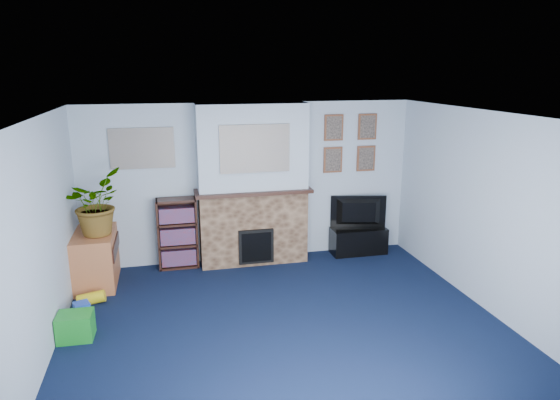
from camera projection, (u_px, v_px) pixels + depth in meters
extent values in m
cube|color=#0D1732|center=(285.00, 326.00, 5.75)|extent=(5.00, 4.50, 0.01)
cube|color=white|center=(286.00, 116.00, 5.14)|extent=(5.00, 4.50, 0.01)
cube|color=#AABACE|center=(250.00, 183.00, 7.56)|extent=(5.00, 0.04, 2.40)
cube|color=#AABACE|center=(366.00, 327.00, 3.32)|extent=(5.00, 0.04, 2.40)
cube|color=#AABACE|center=(39.00, 245.00, 4.89)|extent=(0.04, 4.50, 2.40)
cube|color=#AABACE|center=(488.00, 212.00, 5.99)|extent=(0.04, 4.50, 2.40)
cube|color=brown|center=(253.00, 227.00, 7.54)|extent=(1.60, 0.40, 1.10)
cube|color=brown|center=(252.00, 149.00, 7.23)|extent=(1.60, 0.40, 1.30)
cube|color=brown|center=(253.00, 191.00, 7.36)|extent=(1.72, 0.50, 0.05)
cube|color=brown|center=(256.00, 246.00, 7.40)|extent=(0.52, 0.08, 0.52)
cube|color=brown|center=(257.00, 247.00, 7.36)|extent=(0.44, 0.02, 0.44)
cube|color=gray|center=(255.00, 149.00, 7.02)|extent=(1.00, 0.03, 0.68)
cube|color=gray|center=(142.00, 148.00, 7.06)|extent=(0.90, 0.03, 0.58)
cube|color=brown|center=(334.00, 128.00, 7.62)|extent=(0.30, 0.03, 0.40)
cube|color=brown|center=(367.00, 127.00, 7.74)|extent=(0.30, 0.03, 0.40)
cube|color=brown|center=(333.00, 160.00, 7.75)|extent=(0.30, 0.03, 0.40)
cube|color=brown|center=(366.00, 158.00, 7.87)|extent=(0.30, 0.03, 0.40)
cube|color=black|center=(358.00, 240.00, 7.97)|extent=(0.88, 0.37, 0.41)
imported|color=black|center=(359.00, 213.00, 7.88)|extent=(0.89, 0.31, 0.51)
cube|color=black|center=(177.00, 231.00, 7.47)|extent=(0.58, 0.02, 1.05)
cube|color=black|center=(158.00, 235.00, 7.28)|extent=(0.03, 0.28, 1.05)
cube|color=black|center=(196.00, 232.00, 7.40)|extent=(0.03, 0.28, 1.05)
cube|color=black|center=(179.00, 265.00, 7.47)|extent=(0.56, 0.28, 0.03)
cube|color=black|center=(178.00, 244.00, 7.39)|extent=(0.56, 0.28, 0.03)
cube|color=black|center=(177.00, 223.00, 7.30)|extent=(0.56, 0.28, 0.03)
cube|color=black|center=(176.00, 200.00, 7.21)|extent=(0.56, 0.28, 0.03)
cube|color=black|center=(179.00, 256.00, 7.42)|extent=(0.50, 0.22, 0.24)
cube|color=black|center=(178.00, 235.00, 7.34)|extent=(0.50, 0.22, 0.24)
cube|color=black|center=(177.00, 214.00, 7.26)|extent=(0.50, 0.22, 0.22)
cube|color=#B26339|center=(96.00, 259.00, 6.81)|extent=(0.52, 0.94, 0.73)
imported|color=#26661E|center=(94.00, 203.00, 6.57)|extent=(0.76, 0.85, 0.85)
cube|color=gold|center=(246.00, 185.00, 7.29)|extent=(0.10, 0.06, 0.15)
cylinder|color=#B2BFC6|center=(269.00, 183.00, 7.37)|extent=(0.05, 0.05, 0.16)
sphere|color=gray|center=(213.00, 187.00, 7.19)|extent=(0.12, 0.12, 0.12)
cylinder|color=blue|center=(299.00, 183.00, 7.48)|extent=(0.05, 0.05, 0.11)
cube|color=#198C26|center=(76.00, 327.00, 5.44)|extent=(0.38, 0.31, 0.30)
sphere|color=#198C26|center=(73.00, 326.00, 5.55)|extent=(0.20, 0.20, 0.20)
cube|color=blue|center=(82.00, 310.00, 5.88)|extent=(0.22, 0.22, 0.21)
cylinder|color=yellow|center=(91.00, 298.00, 6.28)|extent=(0.35, 0.15, 0.20)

